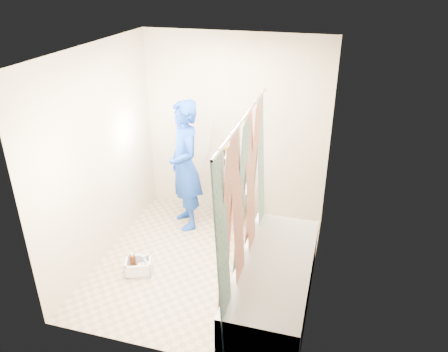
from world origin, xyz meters
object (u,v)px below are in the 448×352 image
(bathtub, at_px, (274,282))
(toilet, at_px, (231,190))
(plumber, at_px, (185,166))
(cleaning_caddy, at_px, (140,267))

(bathtub, bearing_deg, toilet, 119.25)
(plumber, relative_size, cleaning_caddy, 4.98)
(bathtub, height_order, plumber, plumber)
(bathtub, distance_m, toilet, 1.73)
(cleaning_caddy, bearing_deg, plumber, 60.93)
(bathtub, height_order, toilet, toilet)
(toilet, bearing_deg, bathtub, -79.43)
(toilet, height_order, cleaning_caddy, toilet)
(cleaning_caddy, bearing_deg, bathtub, -23.83)
(toilet, bearing_deg, plumber, -166.17)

